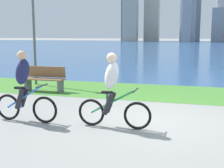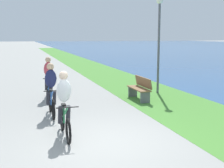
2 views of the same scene
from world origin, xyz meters
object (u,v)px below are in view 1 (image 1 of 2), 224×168
at_px(cyclist_trailing, 24,87).
at_px(bench_near_path, 45,79).
at_px(cyclist_lead, 112,91).
at_px(lamppost_tall, 33,18).

height_order(cyclist_trailing, bench_near_path, cyclist_trailing).
height_order(cyclist_lead, cyclist_trailing, cyclist_trailing).
xyz_separation_m(cyclist_lead, lamppost_tall, (-4.65, 4.79, 1.85)).
bearing_deg(cyclist_lead, cyclist_trailing, -176.96).
height_order(cyclist_lead, lamppost_tall, lamppost_tall).
distance_m(cyclist_lead, bench_near_path, 4.98).
bearing_deg(cyclist_lead, lamppost_tall, 134.19).
bearing_deg(bench_near_path, cyclist_lead, -44.56).
distance_m(cyclist_trailing, bench_near_path, 3.88).
relative_size(cyclist_trailing, bench_near_path, 1.11).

